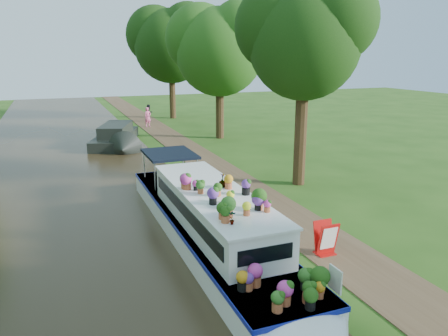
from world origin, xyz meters
TOP-DOWN VIEW (x-y plane):
  - ground at (0.00, 0.00)m, footprint 100.00×100.00m
  - canal_water at (-6.00, 0.00)m, footprint 10.00×100.00m
  - towpath at (1.20, 0.00)m, footprint 2.20×100.00m
  - plant_boat at (-2.25, -2.12)m, footprint 2.29×13.52m
  - tree_near_overhang at (3.79, 3.06)m, footprint 5.52×5.28m
  - tree_near_mid at (4.48, 15.08)m, footprint 6.90×6.60m
  - tree_near_far at (3.98, 26.09)m, footprint 7.59×7.26m
  - second_boat at (-2.75, 15.17)m, footprint 4.07×7.62m
  - sandwich_board at (0.71, -3.71)m, footprint 0.63×0.50m
  - pedestrian_pink at (0.72, 21.65)m, footprint 0.69×0.58m
  - pedestrian_dark at (1.46, 24.56)m, footprint 0.91×0.86m
  - verge_plant at (0.05, 1.20)m, footprint 0.37×0.33m

SIDE VIEW (x-z plane):
  - ground at x=0.00m, z-range 0.00..0.00m
  - canal_water at x=-6.00m, z-range 0.00..0.02m
  - towpath at x=1.20m, z-range 0.00..0.03m
  - verge_plant at x=0.05m, z-range 0.00..0.41m
  - sandwich_board at x=0.71m, z-range -0.02..0.99m
  - second_boat at x=-2.75m, z-range -0.13..1.26m
  - pedestrian_dark at x=1.46m, z-range 0.03..1.52m
  - pedestrian_pink at x=0.72m, z-range 0.03..1.64m
  - plant_boat at x=-2.25m, z-range -0.29..2.00m
  - tree_near_mid at x=4.48m, z-range 1.74..11.14m
  - tree_near_overhang at x=3.79m, z-range 2.11..11.10m
  - tree_near_far at x=3.98m, z-range 1.90..12.20m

